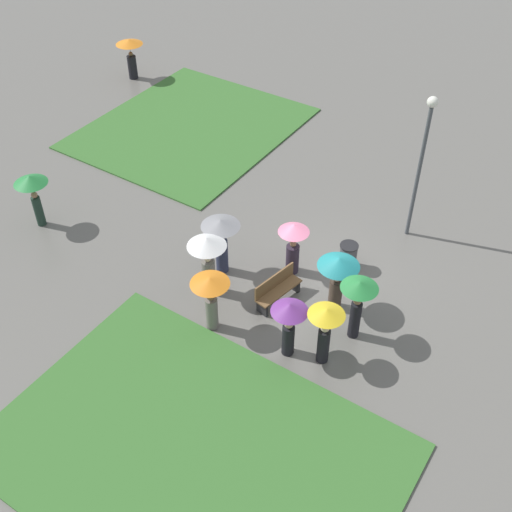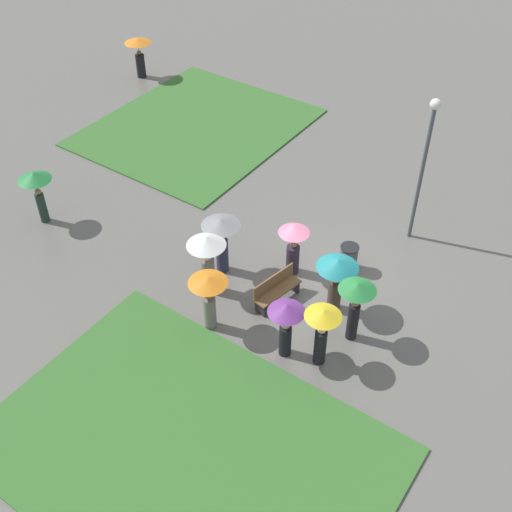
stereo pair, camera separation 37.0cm
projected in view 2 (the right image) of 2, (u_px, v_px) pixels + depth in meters
ground_plane at (319, 285)px, 18.81m from camera, size 90.00×90.00×0.00m
lawn_patch_near at (187, 450)px, 14.65m from camera, size 6.37×9.11×0.06m
lawn_patch_far at (197, 127)px, 25.62m from camera, size 8.32×7.22×0.06m
park_bench at (276, 289)px, 18.02m from camera, size 1.59×0.71×0.90m
lamp_post at (425, 154)px, 18.51m from camera, size 0.32×0.32×4.80m
trash_bin at (349, 258)px, 19.07m from camera, size 0.56×0.56×0.85m
crowd_person_green at (356, 300)px, 16.37m from camera, size 0.99×0.99×1.95m
crowd_person_grey at (221, 235)px, 18.42m from camera, size 1.14×1.14×1.90m
crowd_person_teal at (337, 273)px, 17.21m from camera, size 1.16×1.16×1.82m
crowd_person_purple at (286, 319)px, 16.02m from camera, size 0.96×0.96×1.79m
crowd_person_pink at (294, 241)px, 18.46m from camera, size 0.92×0.92×1.79m
crowd_person_yellow at (322, 327)px, 15.81m from camera, size 0.94×0.94×1.87m
crowd_person_orange at (209, 292)px, 16.75m from camera, size 1.06×1.06×1.81m
crowd_person_white at (207, 253)px, 17.75m from camera, size 1.11×1.11×1.96m
lone_walker_far_path at (139, 50)px, 28.25m from camera, size 1.18×1.18×1.78m
lone_walker_near_lawn at (36, 184)px, 20.14m from camera, size 1.06×1.06×1.89m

